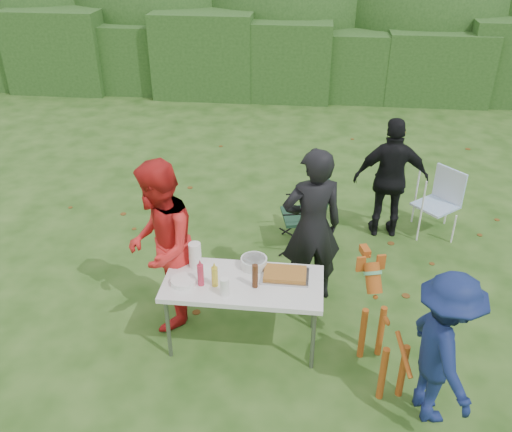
# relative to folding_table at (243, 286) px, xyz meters

# --- Properties ---
(ground) EXTENTS (80.00, 80.00, 0.00)m
(ground) POSITION_rel_folding_table_xyz_m (-0.25, 0.23, -0.69)
(ground) COLOR #1E4211
(hedge_row) EXTENTS (22.00, 1.40, 1.70)m
(hedge_row) POSITION_rel_folding_table_xyz_m (-0.25, 8.23, 0.16)
(hedge_row) COLOR #23471C
(hedge_row) RESTS_ON ground
(shrub_backdrop) EXTENTS (20.00, 2.60, 3.20)m
(shrub_backdrop) POSITION_rel_folding_table_xyz_m (-0.25, 9.83, 0.91)
(shrub_backdrop) COLOR #3D6628
(shrub_backdrop) RESTS_ON ground
(folding_table) EXTENTS (1.50, 0.70, 0.74)m
(folding_table) POSITION_rel_folding_table_xyz_m (0.00, 0.00, 0.00)
(folding_table) COLOR silver
(folding_table) RESTS_ON ground
(person_cook) EXTENTS (0.74, 0.60, 1.77)m
(person_cook) POSITION_rel_folding_table_xyz_m (0.62, 0.82, 0.20)
(person_cook) COLOR black
(person_cook) RESTS_ON ground
(person_red_jacket) EXTENTS (0.81, 0.97, 1.79)m
(person_red_jacket) POSITION_rel_folding_table_xyz_m (-0.85, 0.26, 0.21)
(person_red_jacket) COLOR red
(person_red_jacket) RESTS_ON ground
(person_black_puffy) EXTENTS (0.95, 0.43, 1.60)m
(person_black_puffy) POSITION_rel_folding_table_xyz_m (1.58, 2.27, 0.11)
(person_black_puffy) COLOR black
(person_black_puffy) RESTS_ON ground
(child) EXTENTS (0.73, 1.02, 1.42)m
(child) POSITION_rel_folding_table_xyz_m (1.71, -0.68, 0.03)
(child) COLOR #121E4F
(child) RESTS_ON ground
(dog) EXTENTS (0.69, 1.11, 0.98)m
(dog) POSITION_rel_folding_table_xyz_m (1.31, -0.30, -0.19)
(dog) COLOR #A14B17
(dog) RESTS_ON ground
(camping_chair) EXTENTS (0.71, 0.71, 0.95)m
(camping_chair) POSITION_rel_folding_table_xyz_m (0.51, 1.87, -0.21)
(camping_chair) COLOR #183725
(camping_chair) RESTS_ON ground
(lawn_chair) EXTENTS (0.73, 0.73, 0.88)m
(lawn_chair) POSITION_rel_folding_table_xyz_m (2.21, 2.37, -0.25)
(lawn_chair) COLOR #4C8DD3
(lawn_chair) RESTS_ON ground
(food_tray) EXTENTS (0.45, 0.30, 0.02)m
(food_tray) POSITION_rel_folding_table_xyz_m (0.38, 0.12, 0.06)
(food_tray) COLOR #B7B7BA
(food_tray) RESTS_ON folding_table
(focaccia_bread) EXTENTS (0.40, 0.26, 0.04)m
(focaccia_bread) POSITION_rel_folding_table_xyz_m (0.38, 0.12, 0.09)
(focaccia_bread) COLOR #A36628
(focaccia_bread) RESTS_ON food_tray
(mustard_bottle) EXTENTS (0.06, 0.06, 0.20)m
(mustard_bottle) POSITION_rel_folding_table_xyz_m (-0.25, -0.09, 0.15)
(mustard_bottle) COLOR gold
(mustard_bottle) RESTS_ON folding_table
(ketchup_bottle) EXTENTS (0.06, 0.06, 0.22)m
(ketchup_bottle) POSITION_rel_folding_table_xyz_m (-0.38, -0.09, 0.16)
(ketchup_bottle) COLOR #BA273F
(ketchup_bottle) RESTS_ON folding_table
(beer_bottle) EXTENTS (0.06, 0.06, 0.24)m
(beer_bottle) POSITION_rel_folding_table_xyz_m (0.12, -0.06, 0.17)
(beer_bottle) COLOR #47230F
(beer_bottle) RESTS_ON folding_table
(paper_towel_roll) EXTENTS (0.12, 0.12, 0.26)m
(paper_towel_roll) POSITION_rel_folding_table_xyz_m (-0.49, 0.19, 0.18)
(paper_towel_roll) COLOR white
(paper_towel_roll) RESTS_ON folding_table
(cup_stack) EXTENTS (0.08, 0.08, 0.18)m
(cup_stack) POSITION_rel_folding_table_xyz_m (-0.14, -0.22, 0.14)
(cup_stack) COLOR white
(cup_stack) RESTS_ON folding_table
(pasta_bowl) EXTENTS (0.26, 0.26, 0.10)m
(pasta_bowl) POSITION_rel_folding_table_xyz_m (0.07, 0.25, 0.10)
(pasta_bowl) COLOR silver
(pasta_bowl) RESTS_ON folding_table
(plate_stack) EXTENTS (0.24, 0.24, 0.05)m
(plate_stack) POSITION_rel_folding_table_xyz_m (-0.55, -0.09, 0.08)
(plate_stack) COLOR white
(plate_stack) RESTS_ON folding_table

